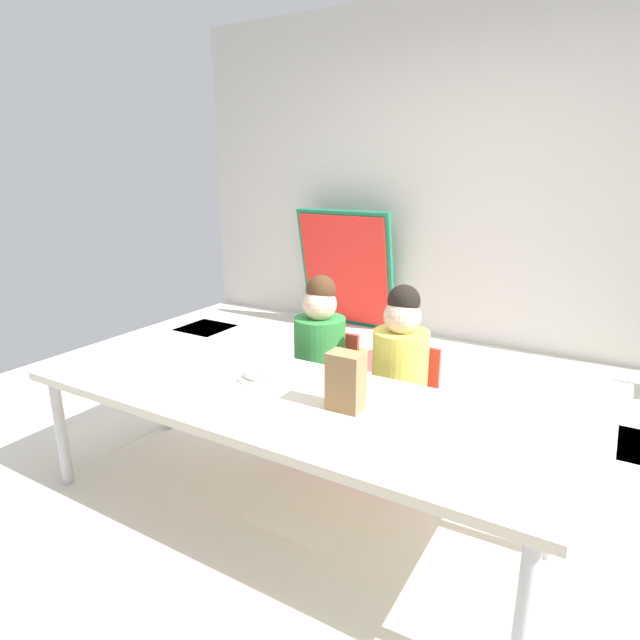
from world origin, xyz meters
name	(u,v)px	position (x,y,z in m)	size (l,w,h in m)	color
ground_plane	(356,462)	(0.00, 0.01, -0.01)	(5.48, 4.50, 0.02)	silver
back_wall	(488,176)	(0.00, 2.25, 1.37)	(5.48, 0.10, 2.73)	beige
craft_table	(280,404)	(-0.08, -0.55, 0.52)	(2.18, 0.74, 0.56)	beige
seated_child_near_camera	(321,347)	(-0.24, 0.05, 0.55)	(0.32, 0.32, 0.92)	red
seated_child_middle_seat	(401,362)	(0.19, 0.05, 0.55)	(0.34, 0.34, 0.92)	red
folded_activity_table	(346,270)	(-1.15, 2.05, 0.54)	(0.90, 0.29, 1.09)	#19724C
paper_bag_brown	(346,381)	(0.21, -0.53, 0.67)	(0.13, 0.09, 0.22)	#9E754C
paper_plate_near_edge	(259,377)	(-0.25, -0.46, 0.57)	(0.18, 0.18, 0.01)	white
donut_powdered_on_plate	(259,373)	(-0.25, -0.46, 0.59)	(0.13, 0.13, 0.04)	white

